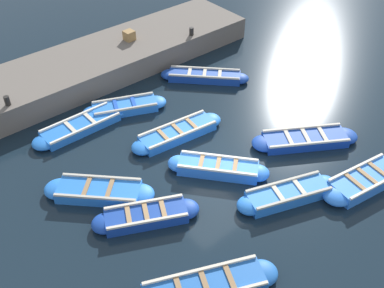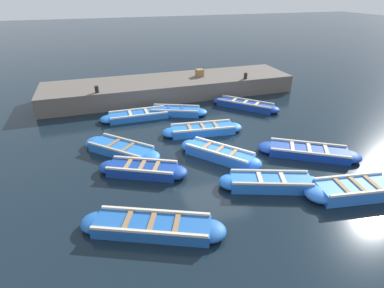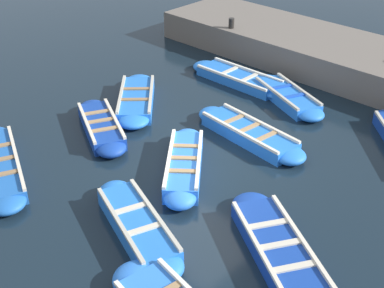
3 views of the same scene
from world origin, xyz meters
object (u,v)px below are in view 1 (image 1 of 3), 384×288
(boat_stern_in, at_px, (205,76))
(boat_near_quay, at_px, (99,192))
(boat_centre, at_px, (81,126))
(boat_mid_row, at_px, (365,181))
(boat_drifting, at_px, (218,168))
(boat_far_corner, at_px, (305,139))
(boat_end_of_row, at_px, (205,287))
(bollard_north, at_px, (191,31))
(boat_tucked, at_px, (146,216))
(boat_outer_right, at_px, (178,133))
(boat_inner_gap, at_px, (125,107))
(wooden_crate, at_px, (129,35))
(bollard_mid_north, at_px, (7,101))
(boat_broadside, at_px, (288,194))

(boat_stern_in, relative_size, boat_near_quay, 1.03)
(boat_centre, relative_size, boat_mid_row, 1.08)
(boat_drifting, bearing_deg, boat_far_corner, -104.12)
(boat_end_of_row, bearing_deg, boat_stern_in, -40.94)
(boat_mid_row, xyz_separation_m, bollard_north, (10.00, -1.17, 0.95))
(boat_end_of_row, xyz_separation_m, boat_centre, (7.90, -0.87, -0.02))
(boat_tucked, bearing_deg, boat_drifting, -87.13)
(boat_tucked, bearing_deg, boat_stern_in, -53.41)
(boat_outer_right, xyz_separation_m, boat_near_quay, (-0.71, 3.65, 0.00))
(boat_inner_gap, bearing_deg, wooden_crate, -37.39)
(boat_tucked, distance_m, boat_mid_row, 6.96)
(boat_centre, height_order, bollard_mid_north, bollard_mid_north)
(boat_end_of_row, distance_m, boat_inner_gap, 8.32)
(boat_stern_in, bearing_deg, boat_outer_right, 125.00)
(boat_far_corner, distance_m, boat_centre, 8.07)
(boat_tucked, bearing_deg, boat_near_quay, 17.54)
(boat_broadside, bearing_deg, wooden_crate, -6.14)
(boat_far_corner, bearing_deg, boat_mid_row, 176.04)
(boat_stern_in, xyz_separation_m, boat_drifting, (-4.57, 3.39, 0.03))
(boat_end_of_row, bearing_deg, boat_outer_right, -32.09)
(boat_drifting, bearing_deg, bollard_mid_north, 31.92)
(boat_end_of_row, bearing_deg, bollard_north, -38.12)
(boat_outer_right, relative_size, boat_far_corner, 0.99)
(boat_end_of_row, bearing_deg, boat_near_quay, 4.09)
(boat_inner_gap, bearing_deg, boat_centre, 88.44)
(boat_stern_in, relative_size, boat_mid_row, 0.91)
(boat_broadside, xyz_separation_m, bollard_mid_north, (8.83, 4.97, 0.97))
(boat_end_of_row, bearing_deg, boat_far_corner, -71.72)
(boat_tucked, distance_m, bollard_north, 10.00)
(boat_stern_in, xyz_separation_m, boat_tucked, (-4.71, 6.35, 0.01))
(boat_stern_in, bearing_deg, boat_tucked, 126.59)
(boat_inner_gap, bearing_deg, boat_drifting, -174.91)
(boat_broadside, bearing_deg, boat_outer_right, 9.07)
(boat_centre, bearing_deg, bollard_north, -75.66)
(boat_outer_right, height_order, bollard_north, bollard_north)
(boat_near_quay, xyz_separation_m, bollard_north, (5.01, -7.86, 0.98))
(boat_mid_row, relative_size, bollard_mid_north, 9.88)
(boat_mid_row, bearing_deg, boat_broadside, 63.16)
(boat_outer_right, xyz_separation_m, boat_far_corner, (-3.14, -3.22, -0.01))
(boat_end_of_row, xyz_separation_m, boat_tucked, (2.86, -0.22, 0.01))
(boat_stern_in, height_order, boat_end_of_row, boat_end_of_row)
(boat_stern_in, xyz_separation_m, boat_near_quay, (-2.98, 6.90, 0.00))
(boat_outer_right, bearing_deg, boat_near_quay, 101.00)
(bollard_north, bearing_deg, bollard_mid_north, 90.00)
(boat_near_quay, bearing_deg, boat_stern_in, -66.62)
(boat_end_of_row, xyz_separation_m, bollard_north, (9.60, -7.53, 0.99))
(boat_end_of_row, height_order, boat_outer_right, boat_outer_right)
(boat_outer_right, relative_size, wooden_crate, 8.76)
(boat_outer_right, bearing_deg, bollard_north, -44.39)
(boat_far_corner, bearing_deg, boat_end_of_row, 108.28)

